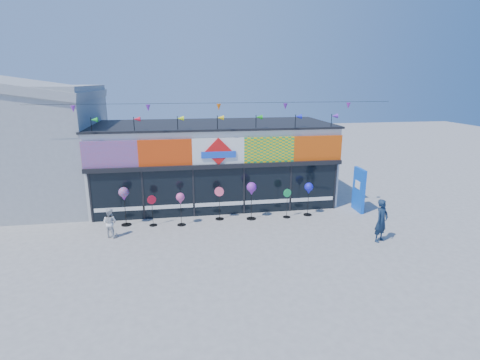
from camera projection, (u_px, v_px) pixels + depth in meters
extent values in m
plane|color=gray|center=(229.00, 244.00, 14.73)|extent=(80.00, 80.00, 0.00)
cube|color=silver|center=(213.00, 163.00, 19.93)|extent=(12.00, 5.00, 4.00)
cube|color=black|center=(219.00, 192.00, 17.71)|extent=(11.60, 0.12, 2.30)
cube|color=black|center=(219.00, 166.00, 17.35)|extent=(12.00, 0.30, 0.20)
cube|color=white|center=(219.00, 204.00, 17.84)|extent=(11.40, 0.10, 0.18)
cube|color=black|center=(213.00, 124.00, 19.40)|extent=(12.20, 5.20, 0.10)
cube|color=black|center=(91.00, 198.00, 16.78)|extent=(0.08, 0.14, 2.30)
cube|color=black|center=(143.00, 195.00, 17.15)|extent=(0.08, 0.14, 2.30)
cube|color=black|center=(194.00, 193.00, 17.51)|extent=(0.08, 0.14, 2.30)
cube|color=black|center=(244.00, 191.00, 17.89)|extent=(0.08, 0.14, 2.30)
cube|color=black|center=(290.00, 188.00, 18.25)|extent=(0.08, 0.14, 2.30)
cube|color=black|center=(335.00, 186.00, 18.62)|extent=(0.08, 0.14, 2.30)
cube|color=red|center=(110.00, 154.00, 16.43)|extent=(2.40, 0.08, 1.20)
cube|color=#E43B0C|center=(165.00, 153.00, 16.81)|extent=(2.40, 0.08, 1.20)
cube|color=white|center=(218.00, 151.00, 17.19)|extent=(2.40, 0.08, 1.20)
cube|color=yellow|center=(269.00, 150.00, 17.57)|extent=(2.40, 0.08, 1.20)
cube|color=#E54D0C|center=(318.00, 148.00, 17.95)|extent=(2.40, 0.08, 1.20)
cube|color=red|center=(219.00, 151.00, 17.13)|extent=(1.27, 0.06, 1.27)
cube|color=blue|center=(219.00, 155.00, 17.15)|extent=(1.60, 0.05, 0.30)
cube|color=#EB3F0C|center=(134.00, 198.00, 17.17)|extent=(0.78, 0.03, 0.78)
cube|color=#2618D2|center=(168.00, 191.00, 17.34)|extent=(0.92, 0.03, 0.92)
cube|color=#5924A9|center=(202.00, 185.00, 17.53)|extent=(0.78, 0.03, 0.78)
cube|color=red|center=(235.00, 193.00, 17.91)|extent=(0.92, 0.03, 0.92)
cube|color=yellow|center=(267.00, 187.00, 18.09)|extent=(0.78, 0.03, 0.78)
cube|color=orange|center=(298.00, 183.00, 18.30)|extent=(0.92, 0.03, 0.92)
cylinder|color=black|center=(91.00, 126.00, 16.22)|extent=(0.03, 0.03, 0.70)
cone|color=green|center=(94.00, 120.00, 16.17)|extent=(0.30, 0.22, 0.22)
cylinder|color=black|center=(134.00, 125.00, 16.50)|extent=(0.03, 0.03, 0.70)
cone|color=red|center=(137.00, 119.00, 16.46)|extent=(0.30, 0.22, 0.22)
cylinder|color=black|center=(178.00, 124.00, 16.80)|extent=(0.03, 0.03, 0.70)
cone|color=#CCF414|center=(181.00, 118.00, 16.76)|extent=(0.30, 0.22, 0.22)
cylinder|color=black|center=(217.00, 123.00, 17.08)|extent=(0.03, 0.03, 0.70)
cone|color=yellow|center=(220.00, 118.00, 17.04)|extent=(0.30, 0.22, 0.22)
cylinder|color=black|center=(256.00, 123.00, 17.37)|extent=(0.03, 0.03, 0.70)
cone|color=#179819|center=(259.00, 117.00, 17.33)|extent=(0.30, 0.22, 0.22)
cylinder|color=black|center=(295.00, 122.00, 17.67)|extent=(0.03, 0.03, 0.70)
cone|color=#1823CD|center=(298.00, 117.00, 17.63)|extent=(0.30, 0.22, 0.22)
cylinder|color=black|center=(331.00, 121.00, 17.95)|extent=(0.03, 0.03, 0.70)
cone|color=purple|center=(334.00, 116.00, 17.91)|extent=(0.30, 0.22, 0.22)
cylinder|color=black|center=(219.00, 103.00, 16.22)|extent=(16.00, 0.01, 0.01)
cone|color=purple|center=(73.00, 109.00, 15.32)|extent=(0.20, 0.20, 0.28)
cone|color=purple|center=(148.00, 108.00, 15.79)|extent=(0.20, 0.20, 0.28)
cone|color=orange|center=(219.00, 107.00, 16.27)|extent=(0.20, 0.20, 0.28)
cone|color=#6D22A1|center=(285.00, 106.00, 16.74)|extent=(0.20, 0.20, 0.28)
cone|color=purple|center=(348.00, 106.00, 17.21)|extent=(0.20, 0.20, 0.28)
cube|color=#9EA0A3|center=(16.00, 146.00, 19.05)|extent=(8.00, 7.00, 6.00)
cube|color=#9EA0A3|center=(6.00, 84.00, 18.25)|extent=(8.18, 7.20, 1.54)
cube|color=blue|center=(359.00, 190.00, 18.28)|extent=(0.19, 1.07, 2.14)
cube|color=white|center=(358.00, 185.00, 18.19)|extent=(0.05, 0.48, 0.37)
cylinder|color=black|center=(126.00, 225.00, 16.69)|extent=(0.44, 0.44, 0.03)
cylinder|color=black|center=(125.00, 209.00, 16.50)|extent=(0.03, 0.03, 1.44)
sphere|color=purple|center=(124.00, 192.00, 16.30)|extent=(0.44, 0.44, 0.44)
cone|color=purple|center=(124.00, 198.00, 16.37)|extent=(0.22, 0.22, 0.20)
cylinder|color=black|center=(153.00, 225.00, 16.65)|extent=(0.35, 0.35, 0.03)
cylinder|color=black|center=(152.00, 213.00, 16.50)|extent=(0.02, 0.02, 1.15)
cylinder|color=red|center=(152.00, 200.00, 16.35)|extent=(0.38, 0.17, 0.39)
cylinder|color=black|center=(182.00, 225.00, 16.69)|extent=(0.38, 0.38, 0.03)
cylinder|color=black|center=(181.00, 211.00, 16.53)|extent=(0.02, 0.02, 1.24)
sphere|color=#CF458A|center=(180.00, 197.00, 16.36)|extent=(0.38, 0.38, 0.38)
cone|color=#CF458A|center=(181.00, 202.00, 16.42)|extent=(0.19, 0.19, 0.17)
cylinder|color=black|center=(220.00, 219.00, 17.40)|extent=(0.40, 0.40, 0.03)
cylinder|color=black|center=(219.00, 205.00, 17.23)|extent=(0.02, 0.02, 1.29)
cylinder|color=#E74D70|center=(219.00, 192.00, 17.06)|extent=(0.42, 0.20, 0.44)
cylinder|color=black|center=(251.00, 219.00, 17.43)|extent=(0.45, 0.45, 0.03)
cylinder|color=black|center=(251.00, 203.00, 17.24)|extent=(0.03, 0.03, 1.46)
sphere|color=purple|center=(252.00, 187.00, 17.03)|extent=(0.45, 0.45, 0.45)
cone|color=purple|center=(251.00, 193.00, 17.11)|extent=(0.22, 0.22, 0.20)
cylinder|color=black|center=(287.00, 217.00, 17.64)|extent=(0.35, 0.35, 0.03)
cylinder|color=black|center=(287.00, 205.00, 17.49)|extent=(0.02, 0.02, 1.15)
cylinder|color=green|center=(287.00, 193.00, 17.33)|extent=(0.39, 0.12, 0.39)
cylinder|color=black|center=(307.00, 215.00, 17.94)|extent=(0.41, 0.41, 0.03)
cylinder|color=black|center=(308.00, 201.00, 17.77)|extent=(0.02, 0.02, 1.32)
sphere|color=#191DD8|center=(309.00, 187.00, 17.58)|extent=(0.41, 0.41, 0.41)
cone|color=#191DD8|center=(309.00, 192.00, 17.65)|extent=(0.20, 0.20, 0.18)
imported|color=#142640|center=(381.00, 221.00, 14.81)|extent=(0.76, 0.67, 1.74)
imported|color=silver|center=(110.00, 223.00, 15.28)|extent=(0.69, 0.57, 1.24)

